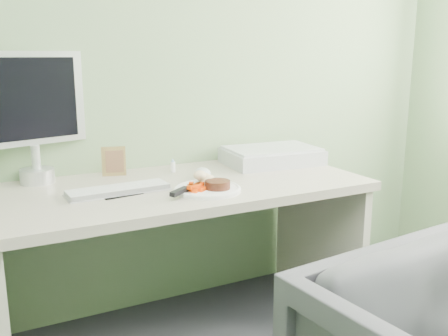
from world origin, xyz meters
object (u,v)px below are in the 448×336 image
desk (181,223)px  scanner (272,157)px  monitor (31,110)px  plate (208,190)px

desk → scanner: (0.57, 0.16, 0.22)m
monitor → desk: bearing=-44.8°
monitor → scanner: bearing=-22.8°
monitor → plate: bearing=-53.9°
desk → scanner: 0.63m
desk → monitor: (-0.55, 0.32, 0.50)m
desk → scanner: bearing=15.9°
desk → plate: plate is taller
desk → scanner: scanner is taller
plate → monitor: 0.83m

